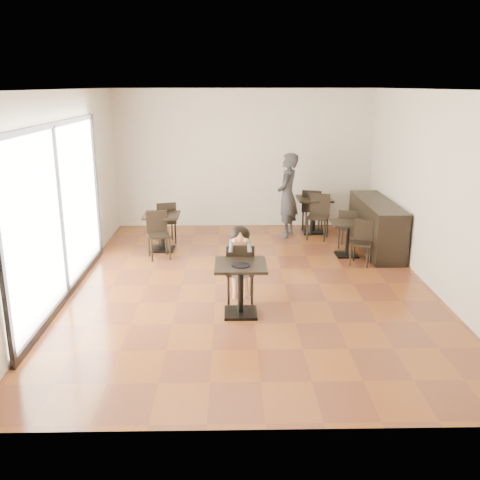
{
  "coord_description": "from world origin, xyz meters",
  "views": [
    {
      "loc": [
        -0.35,
        -8.53,
        3.26
      ],
      "look_at": [
        -0.19,
        -0.73,
        1.0
      ],
      "focal_mm": 40.0,
      "sensor_mm": 36.0,
      "label": 1
    }
  ],
  "objects_px": {
    "chair_left_a": "(165,222)",
    "chair_back_b": "(318,217)",
    "child_table": "(241,289)",
    "child": "(240,264)",
    "cafe_table_left": "(162,232)",
    "chair_mid_b": "(361,243)",
    "chair_mid_a": "(349,228)",
    "adult_patron": "(287,195)",
    "child_chair": "(240,271)",
    "cafe_table_back": "(314,215)",
    "chair_back_a": "(313,210)",
    "cafe_table_mid": "(347,239)",
    "chair_left_b": "(159,236)"
  },
  "relations": [
    {
      "from": "cafe_table_mid",
      "to": "cafe_table_back",
      "type": "relative_size",
      "value": 0.85
    },
    {
      "from": "adult_patron",
      "to": "cafe_table_back",
      "type": "bearing_deg",
      "value": 134.51
    },
    {
      "from": "child",
      "to": "chair_mid_b",
      "type": "height_order",
      "value": "child"
    },
    {
      "from": "adult_patron",
      "to": "chair_left_b",
      "type": "distance_m",
      "value": 3.11
    },
    {
      "from": "child_table",
      "to": "chair_left_a",
      "type": "xyz_separation_m",
      "value": [
        -1.53,
        3.8,
        0.06
      ]
    },
    {
      "from": "child_chair",
      "to": "chair_back_a",
      "type": "bearing_deg",
      "value": -112.92
    },
    {
      "from": "chair_mid_b",
      "to": "chair_left_b",
      "type": "xyz_separation_m",
      "value": [
        -3.84,
        0.45,
        0.04
      ]
    },
    {
      "from": "chair_mid_a",
      "to": "adult_patron",
      "type": "bearing_deg",
      "value": -12.53
    },
    {
      "from": "child",
      "to": "cafe_table_left",
      "type": "bearing_deg",
      "value": 119.61
    },
    {
      "from": "child",
      "to": "chair_back_b",
      "type": "bearing_deg",
      "value": 62.84
    },
    {
      "from": "child",
      "to": "chair_left_b",
      "type": "relative_size",
      "value": 1.32
    },
    {
      "from": "child_chair",
      "to": "chair_mid_a",
      "type": "distance_m",
      "value": 3.62
    },
    {
      "from": "child",
      "to": "adult_patron",
      "type": "distance_m",
      "value": 3.88
    },
    {
      "from": "child",
      "to": "cafe_table_mid",
      "type": "xyz_separation_m",
      "value": [
        2.17,
        2.24,
        -0.25
      ]
    },
    {
      "from": "child_table",
      "to": "child_chair",
      "type": "xyz_separation_m",
      "value": [
        0.0,
        0.55,
        0.08
      ]
    },
    {
      "from": "child_chair",
      "to": "chair_back_b",
      "type": "distance_m",
      "value": 3.88
    },
    {
      "from": "cafe_table_back",
      "to": "chair_back_b",
      "type": "distance_m",
      "value": 0.56
    },
    {
      "from": "cafe_table_mid",
      "to": "child_chair",
      "type": "bearing_deg",
      "value": -134.03
    },
    {
      "from": "child_table",
      "to": "chair_left_a",
      "type": "relative_size",
      "value": 0.87
    },
    {
      "from": "child_table",
      "to": "cafe_table_left",
      "type": "relative_size",
      "value": 1.05
    },
    {
      "from": "cafe_table_mid",
      "to": "chair_back_a",
      "type": "height_order",
      "value": "chair_back_a"
    },
    {
      "from": "chair_back_b",
      "to": "chair_mid_b",
      "type": "bearing_deg",
      "value": -53.21
    },
    {
      "from": "cafe_table_left",
      "to": "chair_mid_b",
      "type": "distance_m",
      "value": 3.97
    },
    {
      "from": "child_chair",
      "to": "chair_mid_b",
      "type": "height_order",
      "value": "child_chair"
    },
    {
      "from": "child",
      "to": "chair_back_b",
      "type": "xyz_separation_m",
      "value": [
        1.77,
        3.45,
        -0.11
      ]
    },
    {
      "from": "adult_patron",
      "to": "chair_back_b",
      "type": "relative_size",
      "value": 1.9
    },
    {
      "from": "child",
      "to": "chair_left_a",
      "type": "distance_m",
      "value": 3.59
    },
    {
      "from": "cafe_table_left",
      "to": "chair_mid_a",
      "type": "xyz_separation_m",
      "value": [
        3.84,
        0.1,
        0.03
      ]
    },
    {
      "from": "cafe_table_mid",
      "to": "chair_back_b",
      "type": "xyz_separation_m",
      "value": [
        -0.4,
        1.2,
        0.14
      ]
    },
    {
      "from": "adult_patron",
      "to": "child",
      "type": "bearing_deg",
      "value": 2.9
    },
    {
      "from": "child_chair",
      "to": "chair_back_a",
      "type": "distance_m",
      "value": 4.54
    },
    {
      "from": "cafe_table_back",
      "to": "chair_left_b",
      "type": "bearing_deg",
      "value": -150.7
    },
    {
      "from": "child_table",
      "to": "adult_patron",
      "type": "relative_size",
      "value": 0.43
    },
    {
      "from": "chair_mid_b",
      "to": "chair_back_b",
      "type": "relative_size",
      "value": 0.85
    },
    {
      "from": "chair_left_a",
      "to": "chair_back_b",
      "type": "distance_m",
      "value": 3.31
    },
    {
      "from": "chair_left_b",
      "to": "chair_back_b",
      "type": "bearing_deg",
      "value": 4.21
    },
    {
      "from": "child_table",
      "to": "chair_back_a",
      "type": "height_order",
      "value": "chair_back_a"
    },
    {
      "from": "chair_left_a",
      "to": "chair_left_b",
      "type": "height_order",
      "value": "same"
    },
    {
      "from": "adult_patron",
      "to": "cafe_table_mid",
      "type": "relative_size",
      "value": 2.71
    },
    {
      "from": "adult_patron",
      "to": "cafe_table_back",
      "type": "height_order",
      "value": "adult_patron"
    },
    {
      "from": "cafe_table_left",
      "to": "chair_mid_a",
      "type": "relative_size",
      "value": 0.92
    },
    {
      "from": "chair_left_b",
      "to": "chair_back_a",
      "type": "distance_m",
      "value": 3.88
    },
    {
      "from": "adult_patron",
      "to": "cafe_table_back",
      "type": "relative_size",
      "value": 2.29
    },
    {
      "from": "child_table",
      "to": "cafe_table_back",
      "type": "xyz_separation_m",
      "value": [
        1.77,
        4.55,
        0.01
      ]
    },
    {
      "from": "adult_patron",
      "to": "chair_back_a",
      "type": "bearing_deg",
      "value": 146.54
    },
    {
      "from": "cafe_table_back",
      "to": "chair_back_a",
      "type": "distance_m",
      "value": 0.2
    },
    {
      "from": "adult_patron",
      "to": "chair_mid_a",
      "type": "relative_size",
      "value": 2.25
    },
    {
      "from": "cafe_table_left",
      "to": "chair_back_b",
      "type": "height_order",
      "value": "chair_back_b"
    },
    {
      "from": "chair_left_a",
      "to": "child_table",
      "type": "bearing_deg",
      "value": 94.67
    },
    {
      "from": "child",
      "to": "chair_back_b",
      "type": "relative_size",
      "value": 1.23
    }
  ]
}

